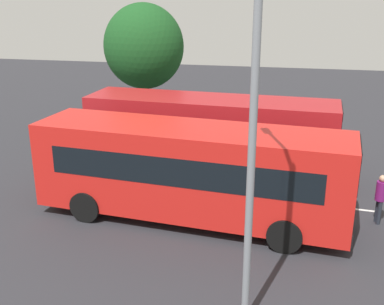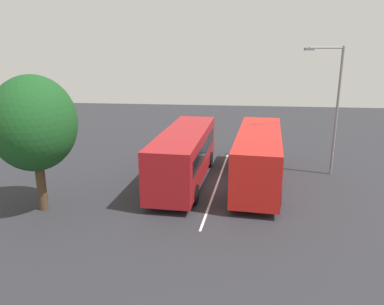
{
  "view_description": "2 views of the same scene",
  "coord_description": "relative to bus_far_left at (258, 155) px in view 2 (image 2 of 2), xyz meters",
  "views": [
    {
      "loc": [
        3.17,
        -15.62,
        6.92
      ],
      "look_at": [
        -0.47,
        0.93,
        1.15
      ],
      "focal_mm": 43.7,
      "sensor_mm": 36.0,
      "label": 1
    },
    {
      "loc": [
        -20.45,
        -0.89,
        7.56
      ],
      "look_at": [
        -0.27,
        1.49,
        1.89
      ],
      "focal_mm": 34.42,
      "sensor_mm": 36.0,
      "label": 2
    }
  ],
  "objects": [
    {
      "name": "pedestrian",
      "position": [
        5.84,
        1.01,
        -0.74
      ],
      "size": [
        0.39,
        0.39,
        1.62
      ],
      "rotation": [
        0.0,
        0.0,
        3.38
      ],
      "color": "#232833",
      "rests_on": "ground"
    },
    {
      "name": "street_lamp",
      "position": [
        2.16,
        -4.46,
        2.79
      ],
      "size": [
        0.99,
        2.43,
        7.79
      ],
      "rotation": [
        0.0,
        0.0,
        1.91
      ],
      "color": "gray",
      "rests_on": "ground"
    },
    {
      "name": "depot_tree",
      "position": [
        -4.91,
        10.63,
        2.57
      ],
      "size": [
        4.25,
        3.83,
        6.52
      ],
      "color": "#4C3823",
      "rests_on": "ground"
    },
    {
      "name": "lane_stripe_outer_left",
      "position": [
        -0.22,
        2.31,
        -1.69
      ],
      "size": [
        12.25,
        1.03,
        0.01
      ],
      "primitive_type": "cube",
      "rotation": [
        0.0,
        0.0,
        -0.07
      ],
      "color": "silver",
      "rests_on": "ground"
    },
    {
      "name": "bus_far_left",
      "position": [
        0.0,
        0.0,
        0.0
      ],
      "size": [
        10.0,
        3.26,
        3.07
      ],
      "rotation": [
        0.0,
        0.0,
        -0.09
      ],
      "color": "red",
      "rests_on": "ground"
    },
    {
      "name": "ground_plane",
      "position": [
        -0.22,
        2.31,
        -1.7
      ],
      "size": [
        63.29,
        63.29,
        0.0
      ],
      "primitive_type": "plane",
      "color": "#2B2B30"
    },
    {
      "name": "bus_center_left",
      "position": [
        -0.15,
        4.28,
        0.0
      ],
      "size": [
        9.94,
        2.94,
        3.07
      ],
      "rotation": [
        0.0,
        0.0,
        -0.05
      ],
      "color": "#AD191E",
      "rests_on": "ground"
    }
  ]
}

